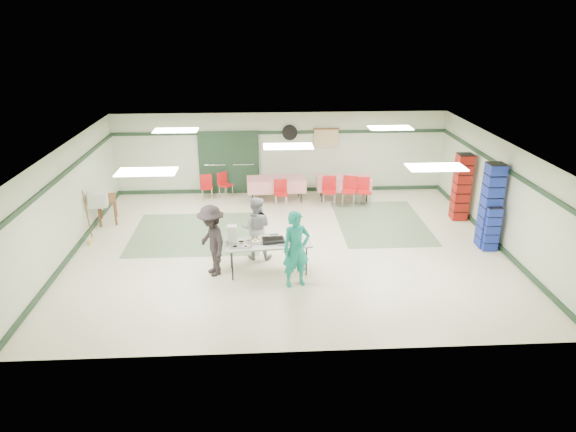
{
  "coord_description": "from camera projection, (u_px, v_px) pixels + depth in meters",
  "views": [
    {
      "loc": [
        -0.68,
        -12.19,
        5.68
      ],
      "look_at": [
        -0.02,
        -0.3,
        0.98
      ],
      "focal_mm": 32.0,
      "sensor_mm": 36.0,
      "label": 1
    }
  ],
  "objects": [
    {
      "name": "green_patch_b",
      "position": [
        381.0,
        222.0,
        14.97
      ],
      "size": [
        2.5,
        3.5,
        0.01
      ],
      "primitive_type": "cube",
      "color": "#64805D",
      "rests_on": "floor"
    },
    {
      "name": "baseboard_left",
      "position": [
        75.0,
        249.0,
        13.13
      ],
      "size": [
        0.06,
        9.0,
        0.12
      ],
      "primitive_type": "cube",
      "rotation": [
        0.0,
        0.0,
        1.57
      ],
      "color": "#1C3321",
      "rests_on": "floor"
    },
    {
      "name": "crate_stack_red",
      "position": [
        462.0,
        187.0,
        14.91
      ],
      "size": [
        0.45,
        0.45,
        1.97
      ],
      "primitive_type": "cube",
      "rotation": [
        0.0,
        0.0,
        -0.04
      ],
      "color": "#9F1B0F",
      "rests_on": "floor"
    },
    {
      "name": "dining_table_b",
      "position": [
        276.0,
        184.0,
        16.54
      ],
      "size": [
        1.9,
        0.92,
        0.77
      ],
      "rotation": [
        0.0,
        0.0,
        0.05
      ],
      "color": "red",
      "rests_on": "floor"
    },
    {
      "name": "chair_c",
      "position": [
        363.0,
        188.0,
        16.17
      ],
      "size": [
        0.42,
        0.42,
        0.9
      ],
      "rotation": [
        0.0,
        0.0,
        0.01
      ],
      "color": "#B50E1D",
      "rests_on": "floor"
    },
    {
      "name": "floor",
      "position": [
        288.0,
        246.0,
        13.44
      ],
      "size": [
        11.0,
        11.0,
        0.0
      ],
      "primitive_type": "plane",
      "color": "beige",
      "rests_on": "ground"
    },
    {
      "name": "volunteer_teal",
      "position": [
        296.0,
        249.0,
        11.23
      ],
      "size": [
        0.74,
        0.59,
        1.75
      ],
      "primitive_type": "imported",
      "rotation": [
        0.0,
        0.0,
        0.31
      ],
      "color": "#14897B",
      "rests_on": "floor"
    },
    {
      "name": "trim_right",
      "position": [
        504.0,
        168.0,
        12.96
      ],
      "size": [
        0.06,
        9.0,
        0.1
      ],
      "primitive_type": "cube",
      "rotation": [
        0.0,
        0.0,
        1.57
      ],
      "color": "#1C3321",
      "rests_on": "wall_back"
    },
    {
      "name": "crate_stack_blue_b",
      "position": [
        490.0,
        206.0,
        13.05
      ],
      "size": [
        0.44,
        0.44,
        2.24
      ],
      "primitive_type": "cube",
      "rotation": [
        0.0,
        0.0,
        -0.02
      ],
      "color": "navy",
      "rests_on": "floor"
    },
    {
      "name": "door_frame",
      "position": [
        229.0,
        163.0,
        17.07
      ],
      "size": [
        2.0,
        0.03,
        2.15
      ],
      "primitive_type": "cube",
      "color": "#1C3321",
      "rests_on": "floor"
    },
    {
      "name": "wall_left",
      "position": [
        66.0,
        202.0,
        12.66
      ],
      "size": [
        0.0,
        9.0,
        9.0
      ],
      "primitive_type": "plane",
      "rotation": [
        1.57,
        0.0,
        1.57
      ],
      "color": "beige",
      "rests_on": "floor"
    },
    {
      "name": "office_printer",
      "position": [
        98.0,
        200.0,
        14.05
      ],
      "size": [
        0.56,
        0.51,
        0.38
      ],
      "primitive_type": "cube",
      "rotation": [
        0.0,
        0.0,
        0.19
      ],
      "color": "#BBBBB6",
      "rests_on": "printer_table"
    },
    {
      "name": "sheet_tray_right",
      "position": [
        290.0,
        241.0,
        11.89
      ],
      "size": [
        0.64,
        0.51,
        0.02
      ],
      "primitive_type": "cube",
      "rotation": [
        0.0,
        0.0,
        0.09
      ],
      "color": "silver",
      "rests_on": "serving_table"
    },
    {
      "name": "volunteer_grey",
      "position": [
        256.0,
        228.0,
        12.55
      ],
      "size": [
        0.85,
        0.71,
        1.59
      ],
      "primitive_type": "imported",
      "rotation": [
        0.0,
        0.0,
        2.99
      ],
      "color": "gray",
      "rests_on": "floor"
    },
    {
      "name": "volunteer_dark",
      "position": [
        212.0,
        241.0,
        11.72
      ],
      "size": [
        1.03,
        1.26,
        1.7
      ],
      "primitive_type": "imported",
      "rotation": [
        0.0,
        0.0,
        -1.14
      ],
      "color": "black",
      "rests_on": "floor"
    },
    {
      "name": "trim_back",
      "position": [
        281.0,
        132.0,
        16.83
      ],
      "size": [
        11.0,
        0.06,
        0.1
      ],
      "primitive_type": "cube",
      "color": "#1C3321",
      "rests_on": "wall_back"
    },
    {
      "name": "baseboard_back",
      "position": [
        281.0,
        190.0,
        17.57
      ],
      "size": [
        11.0,
        0.06,
        0.12
      ],
      "primitive_type": "cube",
      "color": "#1C3321",
      "rests_on": "floor"
    },
    {
      "name": "wall_fan",
      "position": [
        290.0,
        133.0,
        16.82
      ],
      "size": [
        0.5,
        0.1,
        0.5
      ],
      "primitive_type": "cylinder",
      "rotation": [
        1.57,
        0.0,
        0.0
      ],
      "color": "black",
      "rests_on": "wall_back"
    },
    {
      "name": "wall_back",
      "position": [
        281.0,
        153.0,
        17.12
      ],
      "size": [
        11.0,
        0.0,
        11.0
      ],
      "primitive_type": "plane",
      "rotation": [
        1.57,
        0.0,
        0.0
      ],
      "color": "beige",
      "rests_on": "floor"
    },
    {
      "name": "ceiling",
      "position": [
        288.0,
        145.0,
        12.44
      ],
      "size": [
        11.0,
        11.0,
        0.0
      ],
      "primitive_type": "plane",
      "rotation": [
        3.14,
        0.0,
        0.0
      ],
      "color": "white",
      "rests_on": "wall_back"
    },
    {
      "name": "baking_pan",
      "position": [
        273.0,
        240.0,
        11.85
      ],
      "size": [
        0.53,
        0.36,
        0.08
      ],
      "primitive_type": "cube",
      "rotation": [
        0.0,
        0.0,
        0.09
      ],
      "color": "black",
      "rests_on": "serving_table"
    },
    {
      "name": "scroll_banner",
      "position": [
        326.0,
        138.0,
        16.96
      ],
      "size": [
        0.8,
        0.02,
        0.6
      ],
      "primitive_type": "cube",
      "color": "#CEBB80",
      "rests_on": "wall_back"
    },
    {
      "name": "broom",
      "position": [
        87.0,
        216.0,
        13.4
      ],
      "size": [
        0.08,
        0.24,
        1.46
      ],
      "primitive_type": "cylinder",
      "rotation": [
        0.14,
        0.0,
        0.22
      ],
      "color": "brown",
      "rests_on": "floor"
    },
    {
      "name": "dining_table_a",
      "position": [
        344.0,
        183.0,
        16.66
      ],
      "size": [
        1.76,
        0.85,
        0.77
      ],
      "rotation": [
        0.0,
        0.0,
        -0.05
      ],
      "color": "red",
      "rests_on": "floor"
    },
    {
      "name": "double_door_right",
      "position": [
        243.0,
        163.0,
        17.11
      ],
      "size": [
        0.9,
        0.06,
        2.1
      ],
      "primitive_type": "cube",
      "color": "gray",
      "rests_on": "floor"
    },
    {
      "name": "wall_right",
      "position": [
        501.0,
        194.0,
        13.22
      ],
      "size": [
        0.0,
        9.0,
        9.0
      ],
      "primitive_type": "plane",
      "rotation": [
        1.57,
        0.0,
        -1.57
      ],
      "color": "beige",
      "rests_on": "floor"
    },
    {
      "name": "chair_d",
      "position": [
        281.0,
        190.0,
        16.04
      ],
      "size": [
        0.43,
        0.43,
        0.87
      ],
      "rotation": [
        0.0,
        0.0,
        0.06
      ],
      "color": "#B50E1D",
      "rests_on": "floor"
    },
    {
      "name": "chair_loose_a",
      "position": [
        224.0,
        182.0,
        16.9
      ],
      "size": [
        0.55,
        0.55,
        0.83
      ],
      "rotation": [
        0.0,
        0.0,
        0.75
      ],
      "color": "#B50E1D",
      "rests_on": "floor"
    },
    {
      "name": "green_patch_a",
      "position": [
        196.0,
        233.0,
        14.24
      ],
      "size": [
        3.5,
        3.0,
        0.01
      ],
      "primitive_type": "cube",
      "color": "#64805D",
      "rests_on": "floor"
    },
    {
      "name": "serving_table",
      "position": [
        268.0,
        243.0,
        11.88
      ],
      "size": [
        2.04,
        0.98,
        0.76
      ],
      "rotation": [
        0.0,
        0.0,
        0.09
      ],
      "color": "#BBBAB5",
      "rests_on": "floor"
    },
    {
      "name": "printer_table",
      "position": [
        106.0,
        202.0,
        14.8
      ],
      "size": [
        0.72,
        0.93,
        0.74
      ],
      "rotation": [
        0.0,
        0.0,
        0.24
      ],
      "color": "brown",
      "rests_on": "floor"
    },
    {
      "name": "sheet_tray_mid",
      "position": [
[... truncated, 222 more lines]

